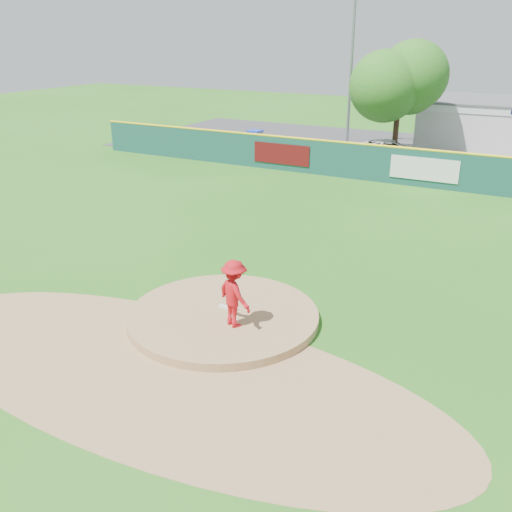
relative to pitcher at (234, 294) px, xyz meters
The scene contains 12 objects.
ground 1.46m from the pitcher, 144.13° to the left, with size 120.00×120.00×0.00m, color #286B19.
pitchers_mound 1.46m from the pitcher, 144.13° to the left, with size 5.50×5.50×0.50m, color #9E774C.
pitching_rubber 1.39m from the pitcher, 130.55° to the left, with size 0.60×0.15×0.04m, color white.
infield_dirt_arc 2.86m from the pitcher, 105.00° to the right, with size 15.40×15.40×0.01m, color #9E774C.
parking_lot 27.52m from the pitcher, 91.40° to the left, with size 44.00×16.00×0.02m, color #38383A.
pitcher is the anchor object (origin of this frame).
van 24.77m from the pitcher, 96.12° to the left, with size 2.09×4.54×1.26m, color silver.
fence_banners 18.71m from the pitcher, 100.27° to the left, with size 12.00×0.04×1.20m.
playground_slide 25.83m from the pitcher, 117.24° to the left, with size 0.91×2.57×1.42m.
outfield_fence 18.50m from the pitcher, 92.09° to the left, with size 40.00×0.14×2.07m.
deciduous_tree 25.85m from the pitcher, 95.99° to the left, with size 5.60×5.60×7.36m.
light_pole_left 28.70m from the pitcher, 103.65° to the left, with size 1.75×0.25×11.00m.
Camera 1 is at (7.78, -12.45, 7.78)m, focal length 40.00 mm.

